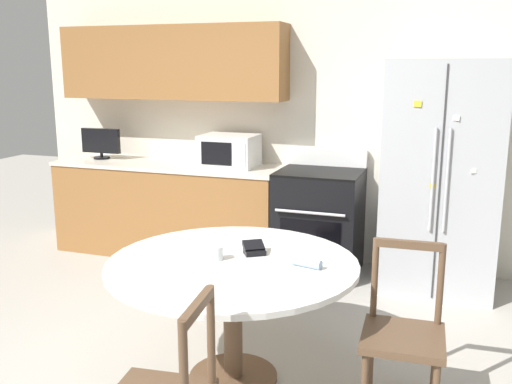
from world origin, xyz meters
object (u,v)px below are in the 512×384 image
Objects in this scene: microwave at (229,151)px; dining_chair_right at (403,335)px; refrigerator at (441,177)px; oven_range at (319,221)px; countertop_tv at (101,142)px; candle_glass at (216,254)px; wallet at (254,249)px.

microwave reaches higher than dining_chair_right.
oven_range is at bearing 178.17° from refrigerator.
microwave is (-1.87, 0.09, 0.11)m from refrigerator.
microwave is 1.21× the size of countertop_tv.
countertop_tv is (-2.25, 0.05, 0.60)m from oven_range.
oven_range is at bearing -67.66° from dining_chair_right.
oven_range is at bearing -1.24° from countertop_tv.
oven_range is at bearing 85.43° from candle_glass.
countertop_tv is at bearing 136.51° from candle_glass.
candle_glass is (-1.06, -0.01, 0.33)m from dining_chair_right.
dining_chair_right is at bearing 0.45° from candle_glass.
refrigerator is 2.07× the size of dining_chair_right.
candle_glass is at bearing -94.57° from oven_range.
microwave is 2.92× the size of wallet.
refrigerator is 23.55× the size of candle_glass.
dining_chair_right is (1.77, -1.98, -0.61)m from microwave.
countertop_tv is 2.91m from wallet.
candle_glass is at bearing -121.26° from refrigerator.
candle_glass reaches higher than wallet.
refrigerator is 1.96m from dining_chair_right.
dining_chair_right is 5.26× the size of wallet.
refrigerator reaches higher than wallet.
candle_glass is at bearing -43.49° from countertop_tv.
microwave is 0.56× the size of dining_chair_right.
dining_chair_right is 1.11m from candle_glass.
wallet is (-0.99, -1.73, -0.17)m from refrigerator.
oven_range is 1.97m from candle_glass.
microwave reaches higher than candle_glass.
wallet is (2.26, -1.81, -0.31)m from countertop_tv.
microwave is 6.34× the size of candle_glass.
wallet is at bearing -89.59° from oven_range.
dining_chair_right is at bearing -32.12° from countertop_tv.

